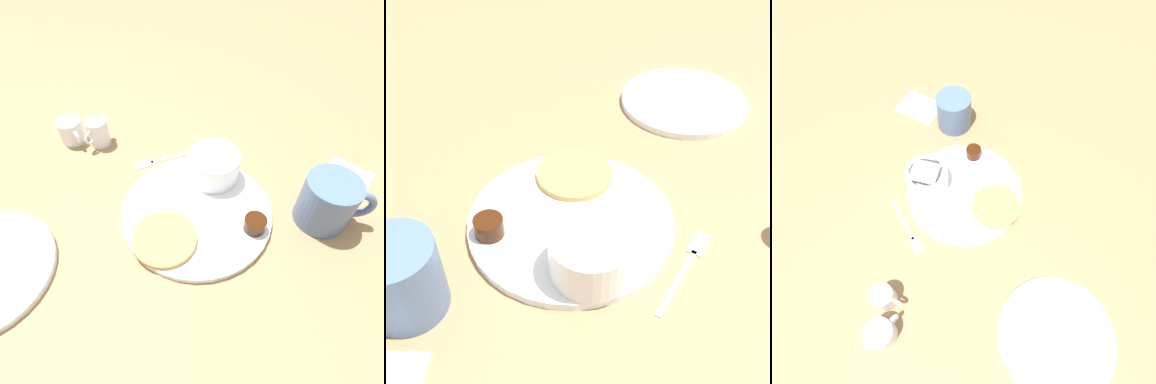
% 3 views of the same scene
% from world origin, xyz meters
% --- Properties ---
extents(ground_plane, '(4.00, 4.00, 0.00)m').
position_xyz_m(ground_plane, '(0.00, 0.00, 0.00)').
color(ground_plane, '#93704C').
extents(plate, '(0.27, 0.27, 0.01)m').
position_xyz_m(plate, '(0.00, 0.00, 0.01)').
color(plate, white).
rests_on(plate, ground_plane).
extents(pancake_stack, '(0.11, 0.11, 0.01)m').
position_xyz_m(pancake_stack, '(0.08, 0.01, 0.02)').
color(pancake_stack, tan).
rests_on(pancake_stack, plate).
extents(bowl, '(0.10, 0.10, 0.06)m').
position_xyz_m(bowl, '(-0.08, -0.04, 0.04)').
color(bowl, white).
rests_on(bowl, plate).
extents(syrup_cup, '(0.04, 0.04, 0.03)m').
position_xyz_m(syrup_cup, '(-0.05, 0.10, 0.02)').
color(syrup_cup, '#38190A').
rests_on(syrup_cup, plate).
extents(butter_ramekin, '(0.04, 0.04, 0.04)m').
position_xyz_m(butter_ramekin, '(-0.10, -0.03, 0.03)').
color(butter_ramekin, white).
rests_on(butter_ramekin, plate).
extents(coffee_mug, '(0.10, 0.11, 0.10)m').
position_xyz_m(coffee_mug, '(-0.16, 0.16, 0.05)').
color(coffee_mug, slate).
rests_on(coffee_mug, ground_plane).
extents(creamer_pitcher_near, '(0.07, 0.04, 0.06)m').
position_xyz_m(creamer_pitcher_near, '(0.02, -0.29, 0.03)').
color(creamer_pitcher_near, white).
rests_on(creamer_pitcher_near, ground_plane).
extents(creamer_pitcher_far, '(0.05, 0.08, 0.05)m').
position_xyz_m(creamer_pitcher_far, '(0.06, -0.34, 0.03)').
color(creamer_pitcher_far, white).
rests_on(creamer_pitcher_far, ground_plane).
extents(fork, '(0.14, 0.07, 0.00)m').
position_xyz_m(fork, '(-0.04, -0.16, 0.00)').
color(fork, silver).
rests_on(fork, ground_plane).
extents(napkin, '(0.13, 0.10, 0.00)m').
position_xyz_m(napkin, '(-0.27, 0.15, 0.00)').
color(napkin, white).
rests_on(napkin, ground_plane).
extents(far_plate, '(0.22, 0.22, 0.01)m').
position_xyz_m(far_plate, '(0.33, -0.15, 0.01)').
color(far_plate, white).
rests_on(far_plate, ground_plane).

